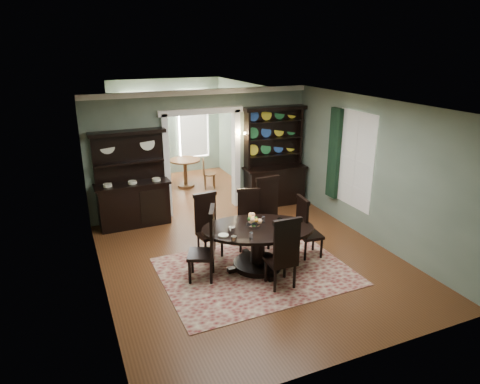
% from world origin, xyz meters
% --- Properties ---
extents(room, '(5.51, 6.01, 3.01)m').
position_xyz_m(room, '(0.00, 0.04, 1.58)').
color(room, '#5C3018').
rests_on(room, ground).
extents(parlor, '(3.51, 3.50, 3.01)m').
position_xyz_m(parlor, '(0.00, 5.53, 1.52)').
color(parlor, '#5C3018').
rests_on(parlor, ground).
extents(doorway_trim, '(2.08, 0.25, 2.57)m').
position_xyz_m(doorway_trim, '(0.00, 3.00, 1.62)').
color(doorway_trim, white).
rests_on(doorway_trim, floor).
extents(right_window, '(0.15, 1.47, 2.12)m').
position_xyz_m(right_window, '(2.69, 0.93, 1.60)').
color(right_window, white).
rests_on(right_window, wall_right).
extents(wall_sconce, '(0.27, 0.21, 0.21)m').
position_xyz_m(wall_sconce, '(0.95, 2.85, 1.89)').
color(wall_sconce, gold).
rests_on(wall_sconce, back_wall_right).
extents(rug, '(3.42, 2.61, 0.01)m').
position_xyz_m(rug, '(-0.11, -0.37, 0.01)').
color(rug, maroon).
rests_on(rug, floor).
extents(dining_table, '(2.40, 2.40, 0.82)m').
position_xyz_m(dining_table, '(-0.01, -0.23, 0.57)').
color(dining_table, black).
rests_on(dining_table, rug).
extents(centerpiece, '(1.41, 0.90, 0.23)m').
position_xyz_m(centerpiece, '(-0.07, -0.16, 0.88)').
color(centerpiece, silver).
rests_on(centerpiece, dining_table).
extents(chair_far_left, '(0.51, 0.49, 1.27)m').
position_xyz_m(chair_far_left, '(-0.68, 0.69, 0.66)').
color(chair_far_left, black).
rests_on(chair_far_left, rug).
extents(chair_far_mid, '(0.59, 0.57, 1.25)m').
position_xyz_m(chair_far_mid, '(0.19, 0.64, 0.66)').
color(chair_far_mid, black).
rests_on(chair_far_mid, rug).
extents(chair_far_right, '(0.56, 0.53, 1.42)m').
position_xyz_m(chair_far_right, '(0.69, 0.68, 0.75)').
color(chair_far_right, black).
rests_on(chair_far_right, rug).
extents(chair_end_left, '(0.64, 0.65, 1.36)m').
position_xyz_m(chair_end_left, '(-1.00, -0.26, 0.71)').
color(chair_end_left, black).
rests_on(chair_end_left, rug).
extents(chair_end_right, '(0.48, 0.50, 1.25)m').
position_xyz_m(chair_end_right, '(1.03, -0.20, 0.66)').
color(chair_end_right, black).
rests_on(chair_end_right, rug).
extents(chair_near, '(0.52, 0.48, 1.34)m').
position_xyz_m(chair_near, '(0.08, -1.07, 0.70)').
color(chair_near, black).
rests_on(chair_near, rug).
extents(sideboard, '(1.68, 0.62, 2.20)m').
position_xyz_m(sideboard, '(-1.77, 2.74, 0.77)').
color(sideboard, black).
rests_on(sideboard, floor).
extents(welsh_dresser, '(1.65, 0.66, 2.53)m').
position_xyz_m(welsh_dresser, '(1.86, 2.72, 0.92)').
color(welsh_dresser, black).
rests_on(welsh_dresser, floor).
extents(parlor_table, '(0.89, 0.89, 0.83)m').
position_xyz_m(parlor_table, '(0.11, 4.96, 0.54)').
color(parlor_table, '#553418').
rests_on(parlor_table, parlor_floor).
extents(parlor_chair_left, '(0.48, 0.47, 1.01)m').
position_xyz_m(parlor_chair_left, '(-0.67, 4.66, 0.54)').
color(parlor_chair_left, '#553418').
rests_on(parlor_chair_left, parlor_floor).
extents(parlor_chair_right, '(0.40, 0.39, 0.88)m').
position_xyz_m(parlor_chair_right, '(0.65, 4.57, 0.47)').
color(parlor_chair_right, '#553418').
rests_on(parlor_chair_right, parlor_floor).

